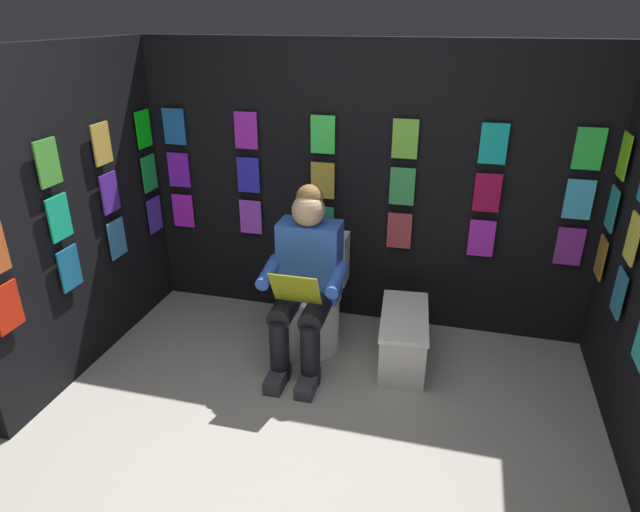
% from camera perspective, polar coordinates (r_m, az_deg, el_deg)
% --- Properties ---
extents(ground_plane, '(30.00, 30.00, 0.00)m').
position_cam_1_polar(ground_plane, '(2.90, -3.56, -24.06)').
color(ground_plane, '#9E998E').
extents(display_wall_back, '(3.31, 0.14, 2.02)m').
position_cam_1_polar(display_wall_back, '(3.94, 4.58, 7.03)').
color(display_wall_back, black).
rests_on(display_wall_back, ground).
extents(display_wall_right, '(0.14, 1.83, 2.02)m').
position_cam_1_polar(display_wall_right, '(3.76, -24.08, 4.14)').
color(display_wall_right, black).
rests_on(display_wall_right, ground).
extents(toilet, '(0.41, 0.56, 0.77)m').
position_cam_1_polar(toilet, '(3.81, -0.58, -4.66)').
color(toilet, white).
rests_on(toilet, ground).
extents(person_reading, '(0.53, 0.68, 1.19)m').
position_cam_1_polar(person_reading, '(3.49, -1.54, -2.46)').
color(person_reading, blue).
rests_on(person_reading, ground).
extents(comic_longbox_near, '(0.36, 0.69, 0.36)m').
position_cam_1_polar(comic_longbox_near, '(3.71, 8.67, -8.45)').
color(comic_longbox_near, white).
rests_on(comic_longbox_near, ground).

